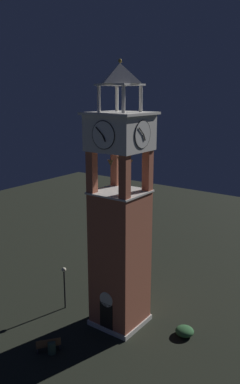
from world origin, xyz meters
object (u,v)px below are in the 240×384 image
(lamp_post, at_px, (64,280))
(trash_bin, at_px, (52,348))
(park_bench, at_px, (49,345))
(clock_tower, at_px, (120,225))

(lamp_post, bearing_deg, trash_bin, -55.13)
(park_bench, relative_size, trash_bin, 1.91)
(park_bench, distance_m, lamp_post, 5.66)
(clock_tower, distance_m, park_bench, 9.10)
(park_bench, relative_size, lamp_post, 0.45)
(clock_tower, relative_size, trash_bin, 23.04)
(park_bench, distance_m, trash_bin, 0.32)
(clock_tower, xyz_separation_m, park_bench, (-1.77, -5.48, -7.05))
(lamp_post, bearing_deg, clock_tower, 11.95)
(park_bench, bearing_deg, clock_tower, 72.06)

